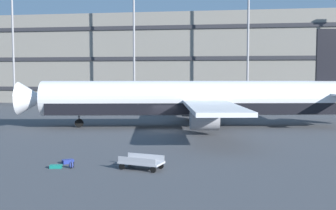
{
  "coord_description": "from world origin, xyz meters",
  "views": [
    {
      "loc": [
        6.62,
        -40.96,
        5.77
      ],
      "look_at": [
        1.22,
        -5.25,
        3.0
      ],
      "focal_mm": 43.95,
      "sensor_mm": 36.0,
      "label": 1
    }
  ],
  "objects_px": {
    "airliner": "(197,100)",
    "suitcase_scuffed": "(68,161)",
    "backpack_orange": "(71,165)",
    "suitcase_red": "(56,166)",
    "baggage_cart": "(141,162)"
  },
  "relations": [
    {
      "from": "airliner",
      "to": "suitcase_scuffed",
      "type": "relative_size",
      "value": 47.59
    },
    {
      "from": "airliner",
      "to": "backpack_orange",
      "type": "distance_m",
      "value": 21.6
    },
    {
      "from": "suitcase_scuffed",
      "to": "suitcase_red",
      "type": "xyz_separation_m",
      "value": [
        -0.19,
        -1.39,
        -0.02
      ]
    },
    {
      "from": "suitcase_scuffed",
      "to": "baggage_cart",
      "type": "xyz_separation_m",
      "value": [
        5.02,
        -0.86,
        0.3
      ]
    },
    {
      "from": "suitcase_scuffed",
      "to": "baggage_cart",
      "type": "height_order",
      "value": "baggage_cart"
    },
    {
      "from": "backpack_orange",
      "to": "baggage_cart",
      "type": "xyz_separation_m",
      "value": [
        4.28,
        0.39,
        0.22
      ]
    },
    {
      "from": "airliner",
      "to": "suitcase_red",
      "type": "xyz_separation_m",
      "value": [
        -6.96,
        -20.69,
        -2.84
      ]
    },
    {
      "from": "airliner",
      "to": "suitcase_scuffed",
      "type": "bearing_deg",
      "value": -109.3
    },
    {
      "from": "suitcase_red",
      "to": "baggage_cart",
      "type": "xyz_separation_m",
      "value": [
        5.22,
        0.52,
        0.32
      ]
    },
    {
      "from": "suitcase_scuffed",
      "to": "suitcase_red",
      "type": "relative_size",
      "value": 1.0
    },
    {
      "from": "backpack_orange",
      "to": "baggage_cart",
      "type": "bearing_deg",
      "value": 5.21
    },
    {
      "from": "suitcase_scuffed",
      "to": "backpack_orange",
      "type": "relative_size",
      "value": 1.71
    },
    {
      "from": "airliner",
      "to": "suitcase_red",
      "type": "relative_size",
      "value": 47.54
    },
    {
      "from": "airliner",
      "to": "suitcase_red",
      "type": "distance_m",
      "value": 22.01
    },
    {
      "from": "airliner",
      "to": "suitcase_scuffed",
      "type": "height_order",
      "value": "airliner"
    }
  ]
}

